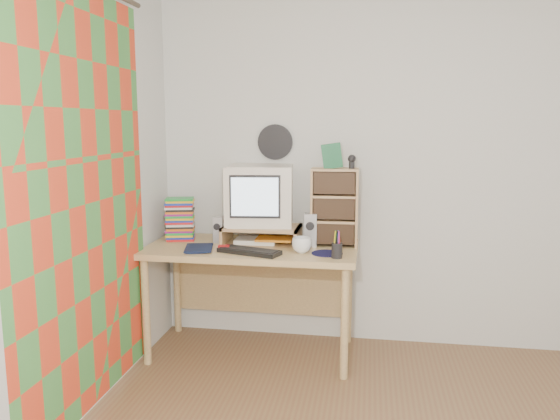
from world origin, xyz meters
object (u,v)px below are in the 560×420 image
(crt_monitor, at_px, (260,195))
(mug, at_px, (302,245))
(keyboard, at_px, (249,251))
(cd_rack, at_px, (334,207))
(desk, at_px, (254,263))
(dvd_stack, at_px, (180,221))
(diary, at_px, (185,247))

(crt_monitor, bearing_deg, mug, -46.98)
(crt_monitor, bearing_deg, keyboard, -96.56)
(cd_rack, relative_size, mug, 4.18)
(crt_monitor, bearing_deg, desk, -114.75)
(desk, xyz_separation_m, mug, (0.35, -0.19, 0.18))
(keyboard, relative_size, cd_rack, 0.78)
(dvd_stack, distance_m, cd_rack, 1.08)
(keyboard, height_order, mug, mug)
(desk, bearing_deg, cd_rack, 6.06)
(dvd_stack, relative_size, mug, 2.16)
(dvd_stack, bearing_deg, keyboard, -43.20)
(dvd_stack, distance_m, mug, 0.92)
(desk, relative_size, mug, 11.28)
(desk, distance_m, cd_rack, 0.67)
(crt_monitor, relative_size, cd_rack, 0.83)
(dvd_stack, relative_size, cd_rack, 0.52)
(desk, bearing_deg, diary, -148.68)
(crt_monitor, height_order, diary, crt_monitor)
(crt_monitor, xyz_separation_m, diary, (-0.43, -0.33, -0.30))
(cd_rack, height_order, mug, cd_rack)
(crt_monitor, distance_m, mug, 0.51)
(desk, relative_size, crt_monitor, 3.26)
(keyboard, relative_size, diary, 1.89)
(desk, distance_m, mug, 0.44)
(mug, bearing_deg, cd_rack, 52.85)
(desk, xyz_separation_m, diary, (-0.40, -0.24, 0.16))
(cd_rack, bearing_deg, desk, -175.62)
(crt_monitor, height_order, keyboard, crt_monitor)
(cd_rack, distance_m, mug, 0.37)
(keyboard, relative_size, dvd_stack, 1.51)
(desk, xyz_separation_m, crt_monitor, (0.03, 0.09, 0.46))
(mug, height_order, diary, mug)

